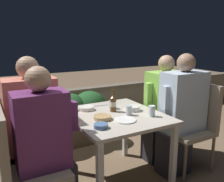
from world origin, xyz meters
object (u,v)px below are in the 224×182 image
at_px(chair_left_near, 18,160).
at_px(person_blue_shirt, 180,115).
at_px(chair_left_far, 11,141).
at_px(person_coral_top, 36,128).
at_px(chair_right_far, 175,111).
at_px(person_purple_stripe, 47,146).
at_px(person_green_blouse, 162,109).
at_px(beer_bottle, 113,103).
at_px(chair_right_near, 194,119).

xyz_separation_m(chair_left_near, person_blue_shirt, (1.65, 0.02, 0.08)).
xyz_separation_m(chair_left_far, person_blue_shirt, (1.65, -0.35, 0.08)).
bearing_deg(person_coral_top, person_blue_shirt, -13.64).
bearing_deg(chair_right_far, person_blue_shirt, -126.49).
bearing_deg(person_purple_stripe, chair_left_near, 180.00).
bearing_deg(person_purple_stripe, person_green_blouse, 13.29).
relative_size(person_coral_top, person_blue_shirt, 1.00).
bearing_deg(chair_left_near, chair_left_far, 90.79).
bearing_deg(chair_left_far, person_green_blouse, -1.02).
xyz_separation_m(person_coral_top, beer_bottle, (0.75, -0.09, 0.16)).
xyz_separation_m(person_green_blouse, beer_bottle, (-0.71, -0.06, 0.18)).
relative_size(chair_right_near, beer_bottle, 4.27).
height_order(person_purple_stripe, chair_right_near, person_purple_stripe).
bearing_deg(person_blue_shirt, chair_right_far, 53.51).
bearing_deg(beer_bottle, person_green_blouse, 5.10).
relative_size(person_coral_top, chair_right_near, 1.35).
distance_m(chair_left_near, person_green_blouse, 1.70).
bearing_deg(person_blue_shirt, beer_bottle, 159.45).
height_order(person_purple_stripe, person_green_blouse, person_green_blouse).
bearing_deg(chair_left_far, person_blue_shirt, -11.93).
bearing_deg(chair_right_far, chair_left_near, -169.67).
relative_size(chair_left_far, chair_right_near, 1.00).
distance_m(person_coral_top, beer_bottle, 0.78).
distance_m(chair_right_near, beer_bottle, 0.96).
bearing_deg(person_green_blouse, person_purple_stripe, -166.71).
bearing_deg(person_coral_top, chair_right_far, -1.02).
height_order(chair_left_near, person_purple_stripe, person_purple_stripe).
height_order(person_coral_top, beer_bottle, person_coral_top).
distance_m(person_purple_stripe, chair_left_far, 0.44).
xyz_separation_m(person_coral_top, chair_right_near, (1.65, -0.35, -0.08)).
relative_size(chair_left_far, beer_bottle, 4.27).
bearing_deg(chair_right_far, person_purple_stripe, -168.37).
xyz_separation_m(chair_right_near, beer_bottle, (-0.90, 0.26, 0.24)).
bearing_deg(beer_bottle, chair_left_near, -163.76).
bearing_deg(chair_left_far, chair_right_far, -0.90).
distance_m(chair_left_far, chair_right_near, 1.90).
relative_size(person_blue_shirt, beer_bottle, 5.73).
bearing_deg(chair_left_near, person_blue_shirt, 0.84).
distance_m(chair_left_far, chair_right_far, 1.89).
height_order(chair_right_near, chair_right_far, same).
distance_m(person_coral_top, person_green_blouse, 1.46).
relative_size(chair_left_near, person_green_blouse, 0.77).
bearing_deg(person_blue_shirt, person_purple_stripe, -179.04).
relative_size(person_purple_stripe, person_blue_shirt, 0.97).
relative_size(chair_left_near, person_coral_top, 0.74).
bearing_deg(person_blue_shirt, chair_left_far, 168.07).
relative_size(chair_left_far, person_green_blouse, 0.77).
bearing_deg(person_blue_shirt, chair_left_near, -179.16).
xyz_separation_m(chair_left_far, chair_right_near, (1.87, -0.35, 0.00)).
distance_m(chair_left_far, person_green_blouse, 1.67).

